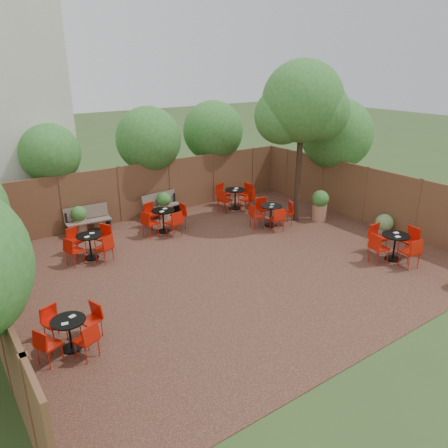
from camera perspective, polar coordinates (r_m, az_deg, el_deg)
ground at (r=12.49m, az=0.28°, el=-5.22°), size 80.00×80.00×0.00m
courtyard_paving at (r=12.49m, az=0.28°, el=-5.18°), size 12.00×10.00×0.02m
fence_back at (r=16.20m, az=-10.11°, el=4.36°), size 12.00×0.08×2.00m
fence_right at (r=16.16m, az=17.88°, el=3.62°), size 0.08×10.00×2.00m
overhang_foliage at (r=12.92m, az=-11.23°, el=8.17°), size 15.94×10.81×2.72m
courtyard_tree at (r=15.15m, az=10.19°, el=14.85°), size 2.83×2.74×5.51m
park_bench_left at (r=15.21m, az=-17.36°, el=0.60°), size 1.48×0.57×0.90m
park_bench_right at (r=16.18m, az=-8.28°, el=2.49°), size 1.47×0.64×0.88m
bistro_tables at (r=13.67m, az=-0.41°, el=-0.81°), size 10.42×8.01×0.89m
planters at (r=14.82m, az=-7.65°, el=1.20°), size 11.05×4.28×1.11m
low_shrubs at (r=13.99m, az=25.43°, el=-3.03°), size 2.25×4.08×0.64m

